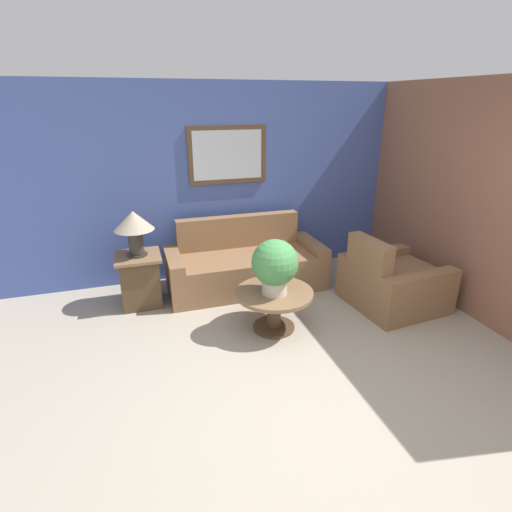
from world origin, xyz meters
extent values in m
plane|color=gray|center=(0.00, 0.00, 0.00)|extent=(20.00, 20.00, 0.00)
cube|color=#42569E|center=(0.00, 3.02, 1.30)|extent=(6.47, 0.06, 2.60)
cube|color=#4C3823|center=(-0.12, 2.98, 1.68)|extent=(1.05, 0.03, 0.75)
cube|color=#B2BCC6|center=(-0.12, 2.97, 1.68)|extent=(0.93, 0.01, 0.63)
cube|color=brown|center=(2.26, 1.50, 1.30)|extent=(0.06, 4.99, 2.60)
cube|color=brown|center=(-0.05, 2.40, 0.23)|extent=(1.69, 0.87, 0.47)
cube|color=brown|center=(-0.05, 2.76, 0.68)|extent=(1.69, 0.16, 0.43)
cube|color=brown|center=(-0.98, 2.40, 0.28)|extent=(0.18, 0.87, 0.57)
cube|color=brown|center=(0.89, 2.40, 0.28)|extent=(0.18, 0.87, 0.57)
cube|color=brown|center=(1.54, 1.39, 0.23)|extent=(1.05, 0.73, 0.47)
cube|color=brown|center=(1.12, 1.36, 0.68)|extent=(0.22, 0.65, 0.43)
cube|color=brown|center=(1.58, 0.98, 0.28)|extent=(1.01, 0.27, 0.57)
cube|color=brown|center=(1.50, 1.80, 0.28)|extent=(1.01, 0.27, 0.57)
cylinder|color=#4C3823|center=(-0.05, 1.30, 0.01)|extent=(0.46, 0.46, 0.03)
cylinder|color=#4C3823|center=(-0.05, 1.30, 0.22)|extent=(0.15, 0.15, 0.38)
cylinder|color=brown|center=(-0.05, 1.30, 0.43)|extent=(0.84, 0.84, 0.04)
cube|color=#4C3823|center=(-1.40, 2.34, 0.30)|extent=(0.45, 0.45, 0.61)
cube|color=brown|center=(-1.40, 2.34, 0.62)|extent=(0.53, 0.53, 0.03)
cylinder|color=#2D2823|center=(-1.40, 2.34, 0.65)|extent=(0.24, 0.24, 0.02)
cylinder|color=#2D2823|center=(-1.40, 2.34, 0.81)|extent=(0.17, 0.17, 0.30)
cone|color=gray|center=(-1.40, 2.34, 1.07)|extent=(0.46, 0.46, 0.22)
cylinder|color=beige|center=(-0.06, 1.26, 0.54)|extent=(0.26, 0.26, 0.17)
sphere|color=#428447|center=(-0.06, 1.26, 0.80)|extent=(0.49, 0.49, 0.49)
camera|label=1|loc=(-1.40, -2.29, 2.36)|focal=28.00mm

